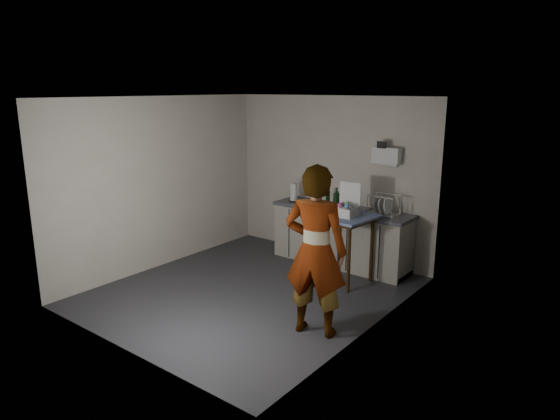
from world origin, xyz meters
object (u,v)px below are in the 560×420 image
Objects in this scene: soda_can at (337,204)px; soap_bottle at (337,198)px; paper_towel at (294,193)px; bakery_box at (345,208)px; kitchen_counter at (341,238)px; side_table at (345,224)px; standing_man at (316,251)px; dish_rack at (383,210)px; dark_bottle at (328,198)px.

soap_bottle is at bearing -86.38° from soda_can.
soap_bottle is at bearing 2.72° from paper_towel.
bakery_box reaches higher than soda_can.
soap_bottle reaches higher than kitchen_counter.
standing_man is (0.53, -1.53, 0.11)m from side_table.
kitchen_counter is 17.64× the size of soda_can.
paper_towel is at bearing -64.27° from standing_man.
standing_man is 4.49× the size of dish_rack.
paper_towel is at bearing -170.89° from dark_bottle.
soap_bottle is 1.07× the size of paper_towel.
soda_can is (-0.49, 0.58, 0.11)m from side_table.
dark_bottle is at bearing 167.37° from soda_can.
standing_man is 2.33m from soap_bottle.
dish_rack reaches higher than kitchen_counter.
kitchen_counter is 5.03× the size of bakery_box.
soda_can is (-0.00, 0.01, -0.09)m from soap_bottle.
soda_can is 0.43× the size of paper_towel.
kitchen_counter is at bearing 118.70° from bakery_box.
soda_can is at bearing 135.06° from side_table.
paper_towel is at bearing -175.34° from kitchen_counter.
soda_can reaches higher than kitchen_counter.
kitchen_counter is at bearing 22.65° from soap_bottle.
soap_bottle is 1.37× the size of dark_bottle.
dark_bottle is at bearing 178.61° from dish_rack.
kitchen_counter is 9.77× the size of dark_bottle.
paper_towel is 0.68× the size of dish_rack.
kitchen_counter is at bearing 13.46° from soda_can.
soap_bottle is at bearing -177.43° from dish_rack.
bakery_box is (0.49, -0.58, 0.02)m from soap_bottle.
paper_towel is at bearing 162.50° from side_table.
soap_bottle is 0.71× the size of bakery_box.
soap_bottle is 0.10m from soda_can.
soda_can is 0.78m from bakery_box.
soda_can is at bearing 3.74° from paper_towel.
kitchen_counter is 0.88m from dish_rack.
soap_bottle reaches higher than dish_rack.
dish_rack is (0.28, 0.60, 0.12)m from side_table.
side_table is at bearing -49.92° from soda_can.
paper_towel is at bearing -177.28° from soap_bottle.
bakery_box is (0.41, -0.62, 0.66)m from kitchen_counter.
side_table is 0.67m from dish_rack.
bakery_box is at bearing -42.89° from dark_bottle.
soda_can is 0.21m from dark_bottle.
side_table is at bearing -42.40° from dark_bottle.
bakery_box is (-0.27, -0.62, 0.11)m from dish_rack.
dark_bottle is (-0.28, 0.02, 0.60)m from kitchen_counter.
soda_can is 0.29× the size of dish_rack.
kitchen_counter is 2.27× the size of side_table.
kitchen_counter is at bearing 129.17° from side_table.
soap_bottle is 0.21m from dark_bottle.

